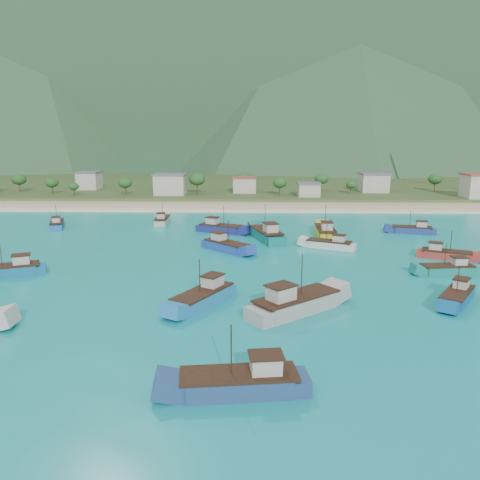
{
  "coord_description": "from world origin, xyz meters",
  "views": [
    {
      "loc": [
        -0.18,
        -64.3,
        21.14
      ],
      "look_at": [
        -2.71,
        18.0,
        3.0
      ],
      "focal_mm": 35.0,
      "sensor_mm": 36.0,
      "label": 1
    }
  ],
  "objects_px": {
    "boat_25": "(242,384)",
    "boat_15": "(445,255)",
    "boat_12": "(162,221)",
    "boat_9": "(9,271)",
    "boat_20": "(457,297)",
    "boat_0": "(295,305)",
    "boat_23": "(220,229)",
    "boat_18": "(413,230)",
    "boat_2": "(266,235)",
    "boat_4": "(204,298)",
    "boat_26": "(57,225)",
    "boat_19": "(330,245)",
    "boat_22": "(448,270)",
    "boat_1": "(226,246)",
    "boat_3": "(325,233)"
  },
  "relations": [
    {
      "from": "boat_25",
      "to": "boat_15",
      "type": "bearing_deg",
      "value": -44.65
    },
    {
      "from": "boat_12",
      "to": "boat_9",
      "type": "bearing_deg",
      "value": -110.95
    },
    {
      "from": "boat_20",
      "to": "boat_0",
      "type": "bearing_deg",
      "value": 46.55
    },
    {
      "from": "boat_20",
      "to": "boat_23",
      "type": "distance_m",
      "value": 56.55
    },
    {
      "from": "boat_18",
      "to": "boat_23",
      "type": "relative_size",
      "value": 0.86
    },
    {
      "from": "boat_2",
      "to": "boat_4",
      "type": "relative_size",
      "value": 1.22
    },
    {
      "from": "boat_15",
      "to": "boat_26",
      "type": "xyz_separation_m",
      "value": [
        -81.4,
        27.1,
        0.02
      ]
    },
    {
      "from": "boat_15",
      "to": "boat_9",
      "type": "bearing_deg",
      "value": -57.68
    },
    {
      "from": "boat_2",
      "to": "boat_23",
      "type": "distance_m",
      "value": 12.87
    },
    {
      "from": "boat_4",
      "to": "boat_18",
      "type": "height_order",
      "value": "boat_4"
    },
    {
      "from": "boat_0",
      "to": "boat_25",
      "type": "relative_size",
      "value": 1.09
    },
    {
      "from": "boat_4",
      "to": "boat_12",
      "type": "height_order",
      "value": "boat_4"
    },
    {
      "from": "boat_2",
      "to": "boat_19",
      "type": "distance_m",
      "value": 14.17
    },
    {
      "from": "boat_12",
      "to": "boat_22",
      "type": "relative_size",
      "value": 1.05
    },
    {
      "from": "boat_1",
      "to": "boat_26",
      "type": "relative_size",
      "value": 1.0
    },
    {
      "from": "boat_2",
      "to": "boat_18",
      "type": "distance_m",
      "value": 34.16
    },
    {
      "from": "boat_3",
      "to": "boat_15",
      "type": "distance_m",
      "value": 25.97
    },
    {
      "from": "boat_2",
      "to": "boat_15",
      "type": "height_order",
      "value": "boat_2"
    },
    {
      "from": "boat_1",
      "to": "boat_2",
      "type": "bearing_deg",
      "value": -176.03
    },
    {
      "from": "boat_19",
      "to": "boat_22",
      "type": "bearing_deg",
      "value": -112.49
    },
    {
      "from": "boat_15",
      "to": "boat_26",
      "type": "height_order",
      "value": "boat_26"
    },
    {
      "from": "boat_4",
      "to": "boat_18",
      "type": "xyz_separation_m",
      "value": [
        42.24,
        47.05,
        -0.17
      ]
    },
    {
      "from": "boat_19",
      "to": "boat_26",
      "type": "relative_size",
      "value": 1.0
    },
    {
      "from": "boat_9",
      "to": "boat_2",
      "type": "bearing_deg",
      "value": -79.45
    },
    {
      "from": "boat_3",
      "to": "boat_20",
      "type": "xyz_separation_m",
      "value": [
        11.27,
        -40.75,
        -0.3
      ]
    },
    {
      "from": "boat_15",
      "to": "boat_1",
      "type": "bearing_deg",
      "value": -74.81
    },
    {
      "from": "boat_12",
      "to": "boat_26",
      "type": "bearing_deg",
      "value": -168.52
    },
    {
      "from": "boat_3",
      "to": "boat_4",
      "type": "xyz_separation_m",
      "value": [
        -21.94,
        -42.5,
        -0.11
      ]
    },
    {
      "from": "boat_12",
      "to": "boat_25",
      "type": "xyz_separation_m",
      "value": [
        22.09,
        -79.15,
        0.16
      ]
    },
    {
      "from": "boat_20",
      "to": "boat_2",
      "type": "bearing_deg",
      "value": -22.26
    },
    {
      "from": "boat_26",
      "to": "boat_20",
      "type": "bearing_deg",
      "value": -53.47
    },
    {
      "from": "boat_20",
      "to": "boat_26",
      "type": "relative_size",
      "value": 0.93
    },
    {
      "from": "boat_1",
      "to": "boat_15",
      "type": "distance_m",
      "value": 39.81
    },
    {
      "from": "boat_2",
      "to": "boat_22",
      "type": "relative_size",
      "value": 1.48
    },
    {
      "from": "boat_2",
      "to": "boat_23",
      "type": "height_order",
      "value": "boat_2"
    },
    {
      "from": "boat_3",
      "to": "boat_19",
      "type": "bearing_deg",
      "value": -91.71
    },
    {
      "from": "boat_0",
      "to": "boat_20",
      "type": "bearing_deg",
      "value": 62.59
    },
    {
      "from": "boat_0",
      "to": "boat_25",
      "type": "bearing_deg",
      "value": -57.2
    },
    {
      "from": "boat_12",
      "to": "boat_23",
      "type": "height_order",
      "value": "boat_23"
    },
    {
      "from": "boat_22",
      "to": "boat_25",
      "type": "height_order",
      "value": "boat_25"
    },
    {
      "from": "boat_19",
      "to": "boat_22",
      "type": "relative_size",
      "value": 1.06
    },
    {
      "from": "boat_4",
      "to": "boat_0",
      "type": "bearing_deg",
      "value": -164.41
    },
    {
      "from": "boat_2",
      "to": "boat_9",
      "type": "distance_m",
      "value": 49.14
    },
    {
      "from": "boat_1",
      "to": "boat_22",
      "type": "xyz_separation_m",
      "value": [
        36.2,
        -14.5,
        -0.18
      ]
    },
    {
      "from": "boat_19",
      "to": "boat_20",
      "type": "xyz_separation_m",
      "value": [
        11.97,
        -29.89,
        -0.03
      ]
    },
    {
      "from": "boat_19",
      "to": "boat_25",
      "type": "xyz_separation_m",
      "value": [
        -15.76,
        -53.19,
        0.18
      ]
    },
    {
      "from": "boat_2",
      "to": "boat_3",
      "type": "xyz_separation_m",
      "value": [
        12.87,
        3.63,
        -0.11
      ]
    },
    {
      "from": "boat_3",
      "to": "boat_12",
      "type": "relative_size",
      "value": 1.25
    },
    {
      "from": "boat_18",
      "to": "boat_26",
      "type": "xyz_separation_m",
      "value": [
        -83.11,
        4.43,
        -0.0
      ]
    },
    {
      "from": "boat_1",
      "to": "boat_22",
      "type": "distance_m",
      "value": 38.99
    }
  ]
}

